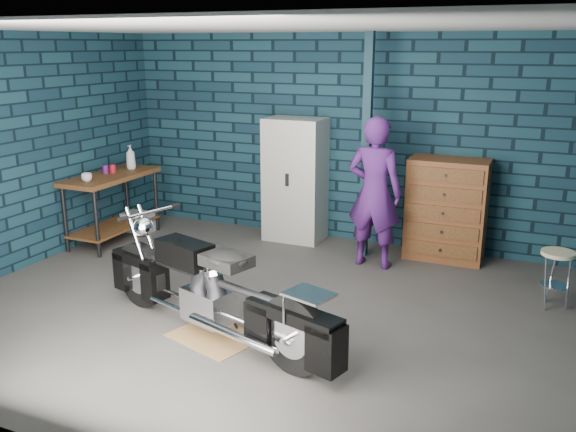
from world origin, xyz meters
name	(u,v)px	position (x,y,z in m)	size (l,w,h in m)	color
ground	(254,307)	(0.00, 0.00, 0.00)	(6.00, 6.00, 0.00)	#464542
room_walls	(276,111)	(0.00, 0.55, 1.90)	(6.02, 5.01, 2.71)	#0F2532
support_post	(366,148)	(0.55, 1.95, 1.35)	(0.10, 0.10, 2.70)	#112A35
workbench	(113,208)	(-2.68, 1.18, 0.46)	(0.60, 1.40, 0.91)	brown
drip_mat	(214,337)	(-0.03, -0.74, 0.00)	(0.75, 0.57, 0.01)	olive
motorcycle	(212,283)	(-0.03, -0.74, 0.52)	(2.37, 0.64, 1.04)	black
person	(375,193)	(0.76, 1.64, 0.89)	(0.65, 0.43, 1.78)	#491B68
storage_bin	(139,222)	(-2.66, 1.68, 0.13)	(0.42, 0.30, 0.26)	gray
locker	(295,180)	(-0.49, 2.23, 0.82)	(0.76, 0.54, 1.63)	beige
tool_chest	(446,210)	(1.50, 2.23, 0.62)	(0.93, 0.52, 1.24)	brown
shop_stool	(555,280)	(2.76, 1.18, 0.30)	(0.33, 0.33, 0.59)	#C1B792
cup_a	(87,177)	(-2.67, 0.73, 0.96)	(0.13, 0.13, 0.10)	#C1B792
mug_purple	(106,169)	(-2.78, 1.21, 0.96)	(0.08, 0.08, 0.11)	#591966
mug_red	(113,169)	(-2.70, 1.26, 0.97)	(0.08, 0.08, 0.11)	maroon
bottle	(131,157)	(-2.65, 1.59, 1.07)	(0.13, 0.13, 0.33)	gray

